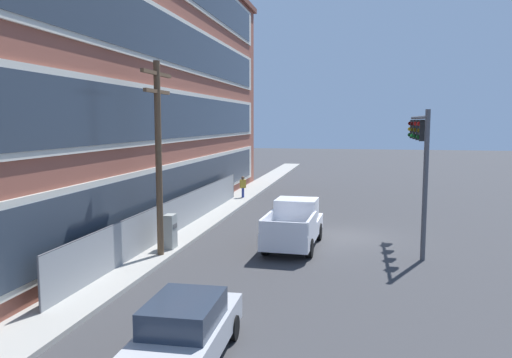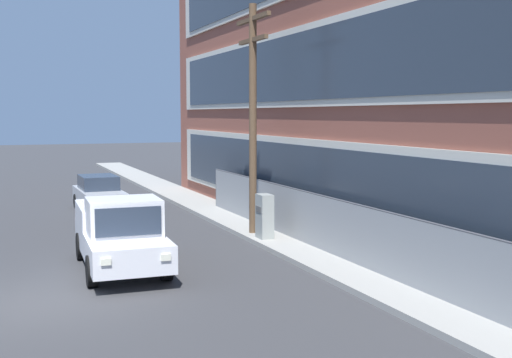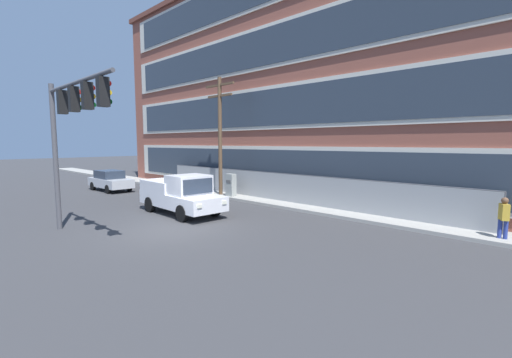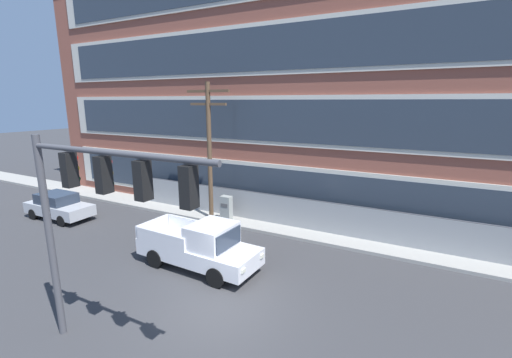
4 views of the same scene
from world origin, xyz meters
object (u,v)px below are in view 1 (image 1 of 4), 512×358
at_px(electrical_cabinet, 170,233).
at_px(pedestrian_near_cabinet, 243,186).
at_px(sedan_silver, 186,329).
at_px(pickup_truck_white, 294,225).
at_px(utility_pole_near_corner, 158,149).
at_px(traffic_signal_mast, 420,146).

relative_size(electrical_cabinet, pedestrian_near_cabinet, 0.96).
bearing_deg(sedan_silver, pickup_truck_white, -5.40).
bearing_deg(utility_pole_near_corner, traffic_signal_mast, -69.49).
distance_m(sedan_silver, electrical_cabinet, 10.18).
relative_size(pickup_truck_white, utility_pole_near_corner, 0.69).
relative_size(traffic_signal_mast, utility_pole_near_corner, 0.76).
xyz_separation_m(electrical_cabinet, pedestrian_near_cabinet, (14.74, 0.22, 0.16)).
distance_m(pickup_truck_white, utility_pole_near_corner, 6.94).
distance_m(sedan_silver, utility_pole_near_corner, 9.93).
relative_size(utility_pole_near_corner, electrical_cabinet, 4.90).
xyz_separation_m(sedan_silver, electrical_cabinet, (9.35, 4.04, 0.02)).
bearing_deg(traffic_signal_mast, electrical_cabinet, 105.25).
height_order(traffic_signal_mast, utility_pole_near_corner, utility_pole_near_corner).
distance_m(pickup_truck_white, pedestrian_near_cabinet, 13.79).
distance_m(traffic_signal_mast, sedan_silver, 14.31).
bearing_deg(pickup_truck_white, pedestrian_near_cabinet, 22.76).
xyz_separation_m(traffic_signal_mast, pedestrian_near_cabinet, (11.88, 10.72, -3.58)).
bearing_deg(sedan_silver, traffic_signal_mast, -27.88).
height_order(utility_pole_near_corner, pedestrian_near_cabinet, utility_pole_near_corner).
height_order(traffic_signal_mast, pedestrian_near_cabinet, traffic_signal_mast).
relative_size(utility_pole_near_corner, pedestrian_near_cabinet, 4.72).
bearing_deg(electrical_cabinet, pickup_truck_white, -68.43).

